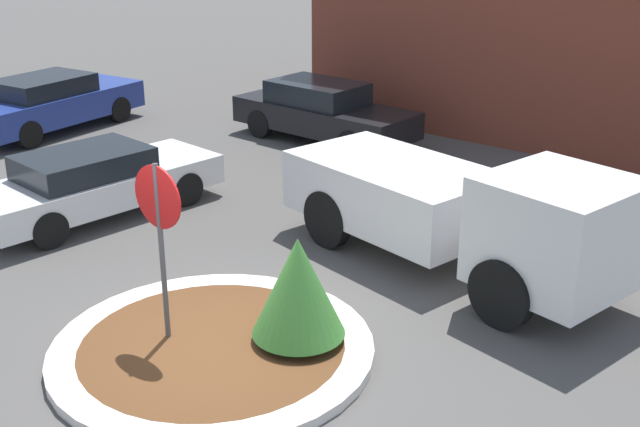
% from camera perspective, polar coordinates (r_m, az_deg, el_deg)
% --- Properties ---
extents(ground_plane, '(120.00, 120.00, 0.00)m').
position_cam_1_polar(ground_plane, '(10.66, -7.62, -9.80)').
color(ground_plane, '#514F4C').
extents(traffic_island, '(4.19, 4.19, 0.14)m').
position_cam_1_polar(traffic_island, '(10.62, -7.64, -9.48)').
color(traffic_island, silver).
rests_on(traffic_island, ground_plane).
extents(stop_sign, '(0.82, 0.07, 2.51)m').
position_cam_1_polar(stop_sign, '(10.16, -11.35, -0.51)').
color(stop_sign, '#4C4C51').
rests_on(stop_sign, ground_plane).
extents(island_shrub, '(1.22, 1.22, 1.44)m').
position_cam_1_polar(island_shrub, '(10.22, -1.57, -5.20)').
color(island_shrub, brown).
rests_on(island_shrub, traffic_island).
extents(utility_truck, '(6.12, 3.06, 1.98)m').
position_cam_1_polar(utility_truck, '(12.59, 9.74, 0.30)').
color(utility_truck, white).
rests_on(utility_truck, ground_plane).
extents(parked_sedan_blue, '(2.30, 4.89, 1.41)m').
position_cam_1_polar(parked_sedan_blue, '(21.68, -18.59, 7.51)').
color(parked_sedan_blue, navy).
rests_on(parked_sedan_blue, ground_plane).
extents(parked_sedan_white, '(2.13, 4.78, 1.27)m').
position_cam_1_polar(parked_sedan_white, '(15.37, -15.74, 2.21)').
color(parked_sedan_white, silver).
rests_on(parked_sedan_white, ground_plane).
extents(parked_sedan_black, '(4.70, 1.88, 1.44)m').
position_cam_1_polar(parked_sedan_black, '(19.60, 0.21, 7.27)').
color(parked_sedan_black, black).
rests_on(parked_sedan_black, ground_plane).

